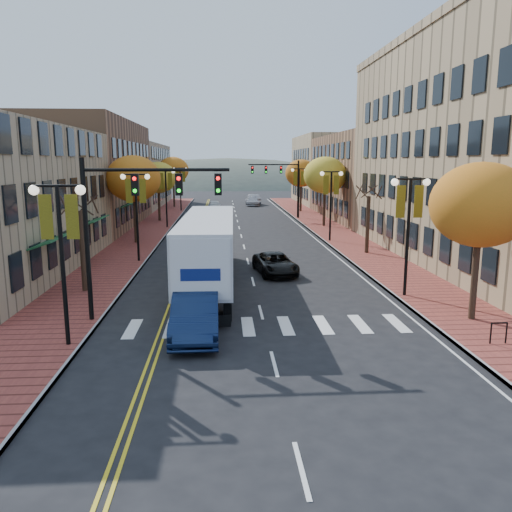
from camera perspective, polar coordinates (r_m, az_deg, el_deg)
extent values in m
plane|color=black|center=(19.37, 1.48, -9.92)|extent=(200.00, 200.00, 0.00)
cube|color=brown|center=(51.52, -11.95, 2.95)|extent=(4.00, 85.00, 0.15)
cube|color=brown|center=(52.11, 8.07, 3.17)|extent=(4.00, 85.00, 0.15)
cube|color=brown|center=(56.19, -19.86, 8.74)|extent=(12.00, 24.00, 11.00)
cube|color=#9E8966|center=(80.54, -14.95, 8.88)|extent=(12.00, 26.00, 9.50)
cube|color=brown|center=(63.38, 14.94, 8.71)|extent=(15.00, 24.00, 10.00)
cube|color=#9E8966|center=(84.51, 10.15, 9.65)|extent=(15.00, 20.00, 11.00)
cylinder|color=#382619|center=(27.44, -19.20, 0.52)|extent=(0.28, 0.28, 4.20)
cylinder|color=#382619|center=(42.89, -13.65, 4.76)|extent=(0.28, 0.28, 4.90)
ellipsoid|color=orange|center=(42.70, -13.82, 8.58)|extent=(4.48, 4.48, 3.81)
cylinder|color=#382619|center=(58.67, -11.02, 6.22)|extent=(0.28, 0.28, 4.55)
ellipsoid|color=yellow|center=(58.53, -11.12, 8.80)|extent=(4.16, 4.16, 3.54)
cylinder|color=#382619|center=(76.51, -9.37, 7.46)|extent=(0.28, 0.28, 5.04)
ellipsoid|color=orange|center=(76.41, -9.44, 9.67)|extent=(4.61, 4.61, 3.92)
cylinder|color=#382619|center=(23.15, 23.80, -1.17)|extent=(0.28, 0.28, 4.55)
ellipsoid|color=orange|center=(22.79, 24.30, 5.36)|extent=(4.16, 4.16, 3.54)
cylinder|color=#382619|center=(37.88, 12.64, 3.52)|extent=(0.28, 0.28, 4.20)
cylinder|color=#382619|center=(53.31, 7.81, 6.07)|extent=(0.28, 0.28, 4.90)
ellipsoid|color=yellow|center=(53.16, 7.89, 9.14)|extent=(4.48, 4.48, 3.81)
cylinder|color=#382619|center=(69.02, 5.14, 7.11)|extent=(0.28, 0.28, 4.76)
ellipsoid|color=orange|center=(68.90, 5.18, 9.41)|extent=(4.35, 4.35, 3.70)
cylinder|color=black|center=(19.34, -21.20, -1.43)|extent=(0.16, 0.16, 6.00)
cylinder|color=black|center=(18.98, -21.81, 7.47)|extent=(1.60, 0.10, 0.10)
sphere|color=#FFF2CC|center=(19.24, -24.06, 6.89)|extent=(0.36, 0.36, 0.36)
sphere|color=#FFF2CC|center=(18.76, -19.44, 7.13)|extent=(0.36, 0.36, 0.36)
cube|color=#AE9E17|center=(19.20, -22.86, 4.12)|extent=(0.45, 0.03, 1.60)
cube|color=#AE9E17|center=(18.93, -20.28, 4.21)|extent=(0.45, 0.03, 1.60)
cylinder|color=black|center=(34.75, -13.44, 4.10)|extent=(0.16, 0.16, 6.00)
cylinder|color=black|center=(34.55, -13.66, 9.05)|extent=(1.60, 0.10, 0.10)
sphere|color=#FFF2CC|center=(34.70, -14.96, 8.75)|extent=(0.36, 0.36, 0.36)
sphere|color=#FFF2CC|center=(34.43, -12.32, 8.85)|extent=(0.36, 0.36, 0.36)
cube|color=#AE9E17|center=(34.67, -14.32, 7.20)|extent=(0.45, 0.03, 1.60)
cube|color=#AE9E17|center=(34.52, -12.84, 7.25)|extent=(0.45, 0.03, 1.60)
cylinder|color=black|center=(52.51, -10.22, 6.37)|extent=(0.16, 0.16, 6.00)
cylinder|color=black|center=(52.38, -10.33, 9.64)|extent=(1.60, 0.10, 0.10)
sphere|color=#FFF2CC|center=(52.48, -11.20, 9.45)|extent=(0.36, 0.36, 0.36)
sphere|color=#FFF2CC|center=(52.30, -9.44, 9.51)|extent=(0.36, 0.36, 0.36)
cube|color=#AE9E17|center=(52.46, -10.78, 8.43)|extent=(0.45, 0.03, 1.60)
cube|color=#AE9E17|center=(52.36, -9.79, 8.46)|extent=(0.45, 0.03, 1.60)
cylinder|color=black|center=(70.39, -8.62, 7.48)|extent=(0.16, 0.16, 6.00)
cylinder|color=black|center=(70.29, -8.69, 9.92)|extent=(1.60, 0.10, 0.10)
sphere|color=#FFF2CC|center=(70.37, -9.34, 9.78)|extent=(0.36, 0.36, 0.36)
sphere|color=#FFF2CC|center=(70.24, -8.02, 9.82)|extent=(0.36, 0.36, 0.36)
cube|color=#AE9E17|center=(70.35, -9.03, 9.02)|extent=(0.45, 0.03, 1.60)
cube|color=#AE9E17|center=(70.28, -8.29, 9.04)|extent=(0.45, 0.03, 1.60)
cylinder|color=black|center=(26.03, 16.93, 1.80)|extent=(0.16, 0.16, 6.00)
cylinder|color=black|center=(25.76, 17.29, 8.40)|extent=(1.60, 0.10, 0.10)
sphere|color=#FFF2CC|center=(25.49, 15.58, 8.14)|extent=(0.36, 0.36, 0.36)
sphere|color=#FFF2CC|center=(26.06, 18.93, 8.00)|extent=(0.36, 0.36, 0.36)
cube|color=#AE9E17|center=(25.66, 16.21, 5.99)|extent=(0.45, 0.03, 1.60)
cube|color=#AE9E17|center=(25.98, 18.09, 5.94)|extent=(0.45, 0.03, 1.60)
cylinder|color=black|center=(43.21, 8.52, 5.52)|extent=(0.16, 0.16, 6.00)
cylinder|color=black|center=(43.05, 8.64, 9.50)|extent=(1.60, 0.10, 0.10)
sphere|color=#FFF2CC|center=(42.89, 7.57, 9.32)|extent=(0.36, 0.36, 0.36)
sphere|color=#FFF2CC|center=(43.23, 9.68, 9.27)|extent=(0.36, 0.36, 0.36)
cube|color=#AE9E17|center=(42.99, 8.00, 8.05)|extent=(0.45, 0.03, 1.60)
cube|color=#AE9E17|center=(43.19, 9.18, 8.03)|extent=(0.45, 0.03, 1.60)
cylinder|color=black|center=(60.87, 4.92, 7.07)|extent=(0.16, 0.16, 6.00)
cylinder|color=black|center=(60.76, 4.96, 9.90)|extent=(1.60, 0.10, 0.10)
sphere|color=#FFF2CC|center=(60.64, 4.20, 9.77)|extent=(0.36, 0.36, 0.36)
sphere|color=#FFF2CC|center=(60.88, 5.71, 9.75)|extent=(0.36, 0.36, 0.36)
cube|color=#AE9E17|center=(60.71, 4.52, 8.87)|extent=(0.45, 0.03, 1.60)
cube|color=#AE9E17|center=(60.85, 5.37, 8.86)|extent=(0.45, 0.03, 1.60)
cylinder|color=black|center=(22.06, -18.76, 1.47)|extent=(0.20, 0.20, 7.00)
cylinder|color=black|center=(21.23, -11.29, 9.63)|extent=(6.00, 0.14, 0.14)
cube|color=black|center=(21.38, -13.65, 7.94)|extent=(0.30, 0.25, 0.90)
sphere|color=#FF0C0C|center=(21.23, -13.74, 8.59)|extent=(0.16, 0.16, 0.16)
cube|color=black|center=(21.15, -8.79, 8.08)|extent=(0.30, 0.25, 0.90)
sphere|color=#FF0C0C|center=(21.00, -8.84, 8.75)|extent=(0.16, 0.16, 0.16)
cube|color=black|center=(21.07, -4.36, 8.17)|extent=(0.30, 0.25, 0.90)
sphere|color=#FF0C0C|center=(20.92, -4.37, 8.84)|extent=(0.16, 0.16, 0.16)
cylinder|color=black|center=(60.83, 4.83, 7.54)|extent=(0.20, 0.20, 7.00)
cylinder|color=black|center=(60.36, 2.01, 10.40)|extent=(6.00, 0.14, 0.14)
cube|color=black|center=(60.46, 2.87, 9.83)|extent=(0.30, 0.25, 0.90)
sphere|color=#FF0C0C|center=(60.32, 2.89, 10.06)|extent=(0.16, 0.16, 0.16)
cube|color=black|center=(60.28, 1.14, 9.83)|extent=(0.30, 0.25, 0.90)
sphere|color=#FF0C0C|center=(60.14, 1.16, 10.07)|extent=(0.16, 0.16, 0.16)
cube|color=black|center=(60.16, -0.42, 9.83)|extent=(0.30, 0.25, 0.90)
sphere|color=#FF0C0C|center=(60.02, -0.41, 10.07)|extent=(0.16, 0.16, 0.16)
cube|color=black|center=(26.72, -5.41, -2.26)|extent=(1.27, 13.02, 0.35)
cube|color=silver|center=(26.38, -5.47, 1.45)|extent=(2.87, 13.05, 2.80)
cube|color=black|center=(34.42, -4.81, 2.03)|extent=(2.56, 3.05, 2.50)
cylinder|color=black|center=(21.88, -8.80, -6.22)|extent=(0.37, 1.01, 1.00)
cylinder|color=black|center=(21.75, -3.26, -6.21)|extent=(0.37, 1.01, 1.00)
cylinder|color=black|center=(23.02, -8.48, -5.35)|extent=(0.37, 1.01, 1.00)
cylinder|color=black|center=(22.90, -3.23, -5.34)|extent=(0.37, 1.01, 1.00)
cylinder|color=black|center=(33.49, -6.65, -0.24)|extent=(0.37, 1.01, 1.00)
cylinder|color=black|center=(33.41, -3.05, -0.21)|extent=(0.37, 1.01, 1.00)
cylinder|color=black|center=(35.65, -6.41, 0.43)|extent=(0.37, 1.01, 1.00)
cylinder|color=black|center=(35.57, -3.03, 0.46)|extent=(0.37, 1.01, 1.00)
imported|color=#0E1A38|center=(20.07, -6.92, -6.66)|extent=(1.89, 5.24, 1.72)
imported|color=black|center=(30.76, 2.21, -0.87)|extent=(2.77, 4.93, 1.30)
imported|color=silver|center=(70.70, -4.75, 5.75)|extent=(2.04, 4.50, 1.50)
imported|color=#A2A2A9|center=(79.38, -0.44, 6.31)|extent=(2.04, 5.00, 1.45)
imported|color=#B0AFB7|center=(81.48, -0.30, 6.49)|extent=(2.24, 5.12, 1.64)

